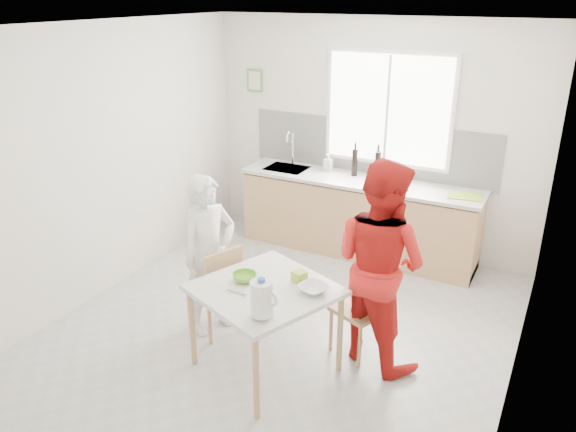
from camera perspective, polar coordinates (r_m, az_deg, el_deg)
name	(u,v)px	position (r m, az deg, el deg)	size (l,w,h in m)	color
ground	(279,331)	(5.33, -0.92, -11.64)	(4.50, 4.50, 0.00)	#B7B7B2
room_shell	(278,161)	(4.63, -1.05, 5.57)	(4.50, 4.50, 4.50)	silver
window	(388,109)	(6.54, 10.13, 10.62)	(1.50, 0.06, 1.30)	white
backsplash	(369,148)	(6.72, 8.27, 6.87)	(3.00, 0.02, 0.65)	white
picture_frame	(255,80)	(7.22, -3.40, 13.59)	(0.22, 0.03, 0.28)	#5B9C47
kitchen_counter	(357,219)	(6.72, 7.01, -0.34)	(2.84, 0.64, 1.37)	tan
dining_table	(265,296)	(4.53, -2.36, -8.16)	(1.27, 1.27, 0.76)	silver
chair_left	(218,286)	(5.12, -7.15, -7.10)	(0.52, 0.52, 0.87)	tan
chair_far	(365,302)	(4.91, 7.82, -8.63)	(0.51, 0.51, 0.85)	tan
person_white	(209,255)	(5.08, -7.98, -3.98)	(0.55, 0.36, 1.50)	white
person_red	(380,263)	(4.64, 9.32, -4.77)	(0.86, 0.67, 1.77)	red
bowl_green	(245,277)	(4.59, -4.44, -6.22)	(0.20, 0.20, 0.06)	#6BB82A
bowl_white	(314,289)	(4.43, 2.61, -7.39)	(0.23, 0.23, 0.06)	white
milk_jug	(262,298)	(4.05, -2.64, -8.32)	(0.23, 0.16, 0.29)	white
green_box	(299,276)	(4.56, 1.16, -6.15)	(0.10, 0.10, 0.09)	#92C12C
spoon	(236,292)	(4.43, -5.28, -7.69)	(0.01, 0.01, 0.16)	#A5A5AA
cutting_board	(464,196)	(6.23, 17.49, 1.95)	(0.35, 0.25, 0.01)	#99CD2F
wine_bottle_a	(355,162)	(6.63, 6.80, 5.43)	(0.07, 0.07, 0.32)	black
wine_bottle_b	(377,164)	(6.63, 9.07, 5.22)	(0.07, 0.07, 0.30)	black
jar_amber	(384,174)	(6.50, 9.75, 4.20)	(0.06, 0.06, 0.16)	olive
soap_bottle	(328,162)	(6.81, 4.12, 5.50)	(0.09, 0.10, 0.21)	#999999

